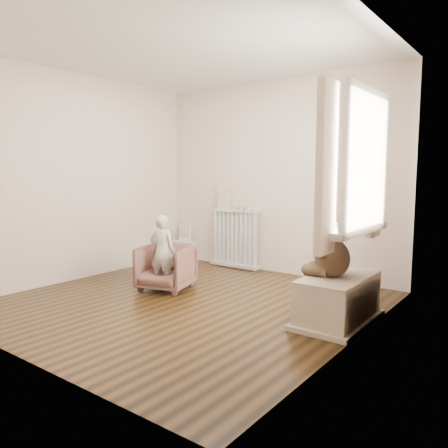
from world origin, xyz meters
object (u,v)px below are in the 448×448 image
Objects in this scene: armchair at (166,268)px; toy_bench at (338,301)px; radiator at (235,241)px; child at (163,252)px; teddy_bear at (332,250)px; plush_cat at (369,211)px; toy_vanity at (183,243)px.

armchair reaches higher than toy_bench.
radiator is 0.97× the size of child.
teddy_bear reaches higher than toy_bench.
toy_bench is at bearing -92.50° from plush_cat.
armchair is 2.36m from plush_cat.
radiator is 1.46m from armchair.
radiator reaches higher than toy_vanity.
plush_cat reaches higher than child.
radiator is 2.48m from teddy_bear.
radiator is 2.52m from plush_cat.
toy_vanity is 1.06× the size of teddy_bear.
radiator is 2.49m from toy_bench.
radiator is 1.63× the size of teddy_bear.
toy_vanity is 0.60× the size of toy_bench.
plush_cat is (2.24, -0.98, 0.61)m from radiator.
toy_vanity is 0.63× the size of child.
teddy_bear is (2.00, 0.09, 0.41)m from armchair.
armchair is at bearing -107.21° from child.
armchair is (1.02, -1.43, -0.01)m from toy_vanity.
toy_bench is at bearing 31.66° from teddy_bear.
armchair is at bearing 177.72° from teddy_bear.
radiator is at bearing -105.22° from child.
toy_vanity is at bearing 157.19° from toy_bench.
radiator is 1.54× the size of toy_vanity.
toy_vanity is 2.12× the size of plush_cat.
teddy_bear is (3.02, -1.33, 0.40)m from toy_vanity.
child is 0.95× the size of toy_bench.
toy_vanity is 0.95× the size of armchair.
plush_cat is (0.19, 0.38, 0.33)m from teddy_bear.
radiator is 1.46× the size of armchair.
toy_vanity is at bearing 151.21° from teddy_bear.
toy_vanity is (-0.97, -0.03, -0.11)m from radiator.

